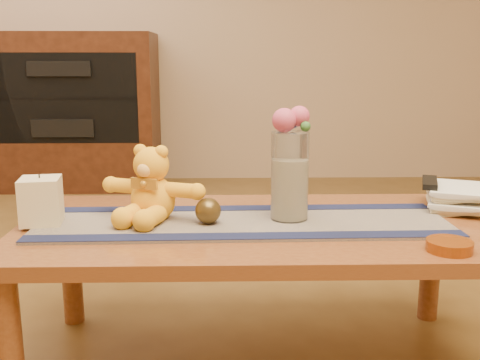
{
  "coord_description": "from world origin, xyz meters",
  "views": [
    {
      "loc": [
        -0.09,
        -1.6,
        0.93
      ],
      "look_at": [
        -0.05,
        0.0,
        0.58
      ],
      "focal_mm": 42.22,
      "sensor_mm": 36.0,
      "label": 1
    }
  ],
  "objects_px": {
    "pillar_candle": "(41,201)",
    "glass_vase": "(290,176)",
    "teddy_bear": "(153,184)",
    "bronze_ball": "(208,211)",
    "tv_remote": "(430,182)",
    "book_bottom": "(428,204)",
    "amber_dish": "(449,246)"
  },
  "relations": [
    {
      "from": "pillar_candle",
      "to": "glass_vase",
      "type": "relative_size",
      "value": 0.51
    },
    {
      "from": "teddy_bear",
      "to": "bronze_ball",
      "type": "bearing_deg",
      "value": 0.1
    },
    {
      "from": "bronze_ball",
      "to": "tv_remote",
      "type": "bearing_deg",
      "value": 14.65
    },
    {
      "from": "bronze_ball",
      "to": "book_bottom",
      "type": "height_order",
      "value": "bronze_ball"
    },
    {
      "from": "pillar_candle",
      "to": "book_bottom",
      "type": "distance_m",
      "value": 1.21
    },
    {
      "from": "book_bottom",
      "to": "amber_dish",
      "type": "distance_m",
      "value": 0.44
    },
    {
      "from": "book_bottom",
      "to": "tv_remote",
      "type": "relative_size",
      "value": 1.39
    },
    {
      "from": "teddy_bear",
      "to": "glass_vase",
      "type": "xyz_separation_m",
      "value": [
        0.41,
        -0.02,
        0.03
      ]
    },
    {
      "from": "glass_vase",
      "to": "bronze_ball",
      "type": "relative_size",
      "value": 3.44
    },
    {
      "from": "pillar_candle",
      "to": "tv_remote",
      "type": "xyz_separation_m",
      "value": [
        1.19,
        0.17,
        0.01
      ]
    },
    {
      "from": "glass_vase",
      "to": "amber_dish",
      "type": "relative_size",
      "value": 2.25
    },
    {
      "from": "pillar_candle",
      "to": "book_bottom",
      "type": "height_order",
      "value": "pillar_candle"
    },
    {
      "from": "glass_vase",
      "to": "book_bottom",
      "type": "bearing_deg",
      "value": 17.56
    },
    {
      "from": "bronze_ball",
      "to": "amber_dish",
      "type": "xyz_separation_m",
      "value": [
        0.62,
        -0.23,
        -0.03
      ]
    },
    {
      "from": "bronze_ball",
      "to": "tv_remote",
      "type": "relative_size",
      "value": 0.47
    },
    {
      "from": "teddy_bear",
      "to": "tv_remote",
      "type": "height_order",
      "value": "teddy_bear"
    },
    {
      "from": "tv_remote",
      "to": "amber_dish",
      "type": "distance_m",
      "value": 0.43
    },
    {
      "from": "tv_remote",
      "to": "teddy_bear",
      "type": "bearing_deg",
      "value": -153.21
    },
    {
      "from": "book_bottom",
      "to": "tv_remote",
      "type": "bearing_deg",
      "value": -93.0
    },
    {
      "from": "bronze_ball",
      "to": "tv_remote",
      "type": "distance_m",
      "value": 0.73
    },
    {
      "from": "bronze_ball",
      "to": "glass_vase",
      "type": "bearing_deg",
      "value": 10.72
    },
    {
      "from": "glass_vase",
      "to": "pillar_candle",
      "type": "bearing_deg",
      "value": -177.62
    },
    {
      "from": "teddy_bear",
      "to": "pillar_candle",
      "type": "bearing_deg",
      "value": -151.31
    },
    {
      "from": "tv_remote",
      "to": "amber_dish",
      "type": "height_order",
      "value": "tv_remote"
    },
    {
      "from": "amber_dish",
      "to": "tv_remote",
      "type": "bearing_deg",
      "value": 77.5
    },
    {
      "from": "teddy_bear",
      "to": "pillar_candle",
      "type": "distance_m",
      "value": 0.32
    },
    {
      "from": "pillar_candle",
      "to": "bronze_ball",
      "type": "relative_size",
      "value": 1.77
    },
    {
      "from": "teddy_bear",
      "to": "amber_dish",
      "type": "distance_m",
      "value": 0.84
    },
    {
      "from": "book_bottom",
      "to": "amber_dish",
      "type": "height_order",
      "value": "amber_dish"
    },
    {
      "from": "book_bottom",
      "to": "amber_dish",
      "type": "bearing_deg",
      "value": -86.92
    },
    {
      "from": "glass_vase",
      "to": "bronze_ball",
      "type": "xyz_separation_m",
      "value": [
        -0.24,
        -0.05,
        -0.09
      ]
    },
    {
      "from": "glass_vase",
      "to": "bronze_ball",
      "type": "height_order",
      "value": "glass_vase"
    }
  ]
}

